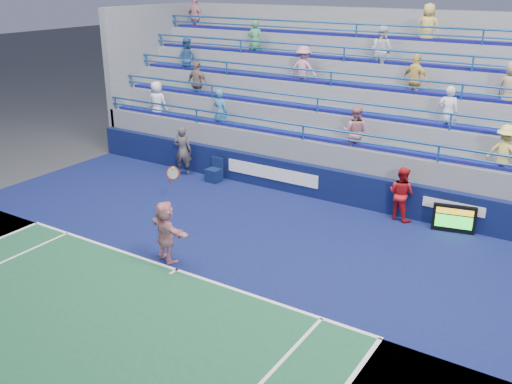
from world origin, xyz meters
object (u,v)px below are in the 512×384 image
Objects in this scene: serve_speed_board at (454,219)px; line_judge at (183,151)px; ball_girl at (401,194)px; tennis_player at (166,231)px; judge_chair at (214,174)px.

line_judge is (-9.93, -0.16, 0.50)m from serve_speed_board.
serve_speed_board is at bearing -167.83° from ball_girl.
tennis_player is at bearing -135.36° from serve_speed_board.
tennis_player reaches higher than serve_speed_board.
ball_girl is at bearing 159.30° from line_judge.
line_judge is (-4.05, 5.64, 0.09)m from tennis_player.
tennis_player is (2.60, -5.60, 0.55)m from judge_chair.
judge_chair is at bearing 156.24° from line_judge.
ball_girl is at bearing 177.13° from serve_speed_board.
line_judge is at bearing 178.65° from judge_chair.
tennis_player is at bearing 69.28° from ball_girl.
line_judge is at bearing -179.05° from serve_speed_board.
judge_chair is at bearing -178.66° from serve_speed_board.
tennis_player is at bearing 103.30° from line_judge.
judge_chair is 6.86m from ball_girl.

